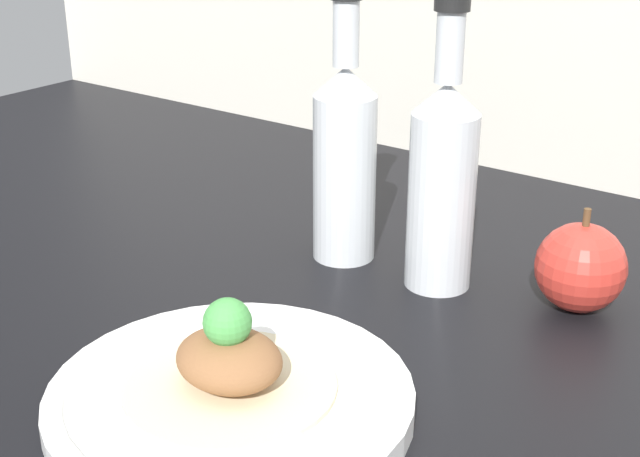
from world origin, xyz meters
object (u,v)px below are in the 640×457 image
plated_food (226,361)px  cider_bottle_right (443,179)px  plate (228,395)px  cider_bottle_left (345,157)px  apple (581,267)px

plated_food → cider_bottle_right: size_ratio=0.58×
plate → cider_bottle_right: bearing=85.8°
cider_bottle_right → cider_bottle_left: bearing=180.0°
plated_food → apple: 32.67cm
plate → plated_food: bearing=0.0°
cider_bottle_left → cider_bottle_right: (10.46, 0.00, 0.00)cm
plate → apple: size_ratio=2.80×
plate → apple: bearing=64.5°
plate → cider_bottle_right: cider_bottle_right is taller
cider_bottle_left → apple: size_ratio=2.80×
plated_food → apple: (14.06, 29.49, -0.07)cm
plate → plated_food: 2.76cm
plated_food → cider_bottle_left: bearing=107.8°
cider_bottle_left → cider_bottle_right: 10.46cm
plated_food → cider_bottle_right: (1.93, 26.52, 6.24)cm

